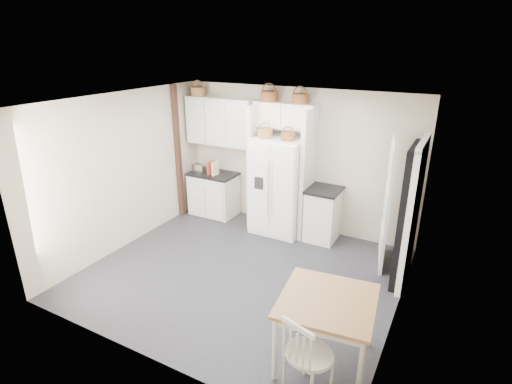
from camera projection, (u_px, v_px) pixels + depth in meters
The scene contains 27 objects.
floor at pixel (242, 273), 6.13m from camera, with size 4.50×4.50×0.00m, color black.
ceiling at pixel (239, 102), 5.20m from camera, with size 4.50×4.50×0.00m, color white.
wall_back at pixel (296, 160), 7.31m from camera, with size 4.50×4.50×0.00m, color beige.
wall_left at pixel (124, 171), 6.66m from camera, with size 4.00×4.00×0.00m, color beige.
wall_right at pixel (406, 227), 4.67m from camera, with size 4.00×4.00×0.00m, color beige.
refrigerator at pixel (279, 186), 7.22m from camera, with size 0.91×0.73×1.77m, color white.
base_cab_left at pixel (214, 194), 8.10m from camera, with size 0.91×0.57×0.84m, color silver.
base_cab_right at pixel (323, 215), 7.06m from camera, with size 0.52×0.62×0.91m, color silver.
dining_table at pixel (325, 331), 4.31m from camera, with size 0.98×0.98×0.82m, color olive.
windsor_chair at pixel (309, 354), 3.88m from camera, with size 0.49×0.44×1.00m, color silver.
counter_left at pixel (213, 174), 7.95m from camera, with size 0.94×0.61×0.04m, color black.
counter_right at pixel (325, 190), 6.89m from camera, with size 0.56×0.66×0.04m, color black.
toaster at pixel (199, 168), 7.95m from camera, with size 0.25×0.14×0.17m, color silver.
cookbook_red at pixel (211, 168), 7.83m from camera, with size 0.04×0.17×0.26m, color #BD372A.
cookbook_cream at pixel (215, 169), 7.78m from camera, with size 0.04×0.18×0.27m, color beige.
basket_upper_a at pixel (198, 91), 7.65m from camera, with size 0.29×0.29×0.16m, color brown.
basket_bridge_a at pixel (269, 96), 6.98m from camera, with size 0.31×0.31×0.17m, color brown.
basket_bridge_b at pixel (300, 99), 6.72m from camera, with size 0.28×0.28×0.16m, color brown.
basket_fridge_a at pixel (265, 134), 6.90m from camera, with size 0.27×0.27×0.14m, color brown.
basket_fridge_b at pixel (288, 137), 6.72m from camera, with size 0.24×0.24×0.13m, color brown.
upper_cabinet at pixel (221, 121), 7.62m from camera, with size 1.40×0.34×0.90m, color silver.
bridge_cabinet at pixel (286, 116), 6.94m from camera, with size 1.12×0.34×0.45m, color silver.
fridge_panel_left at pixel (256, 167), 7.41m from camera, with size 0.08×0.60×2.30m, color silver.
fridge_panel_right at pixel (308, 175), 6.96m from camera, with size 0.08×0.60×2.30m, color silver.
trim_post at pixel (178, 153), 7.75m from camera, with size 0.09×0.09×2.60m, color #3A2215.
doorway_void at pixel (409, 216), 5.63m from camera, with size 0.18×0.85×2.05m, color black.
door_slab at pixel (387, 204), 6.06m from camera, with size 0.80×0.04×2.05m, color white.
Camera 1 is at (2.69, -4.55, 3.35)m, focal length 28.00 mm.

